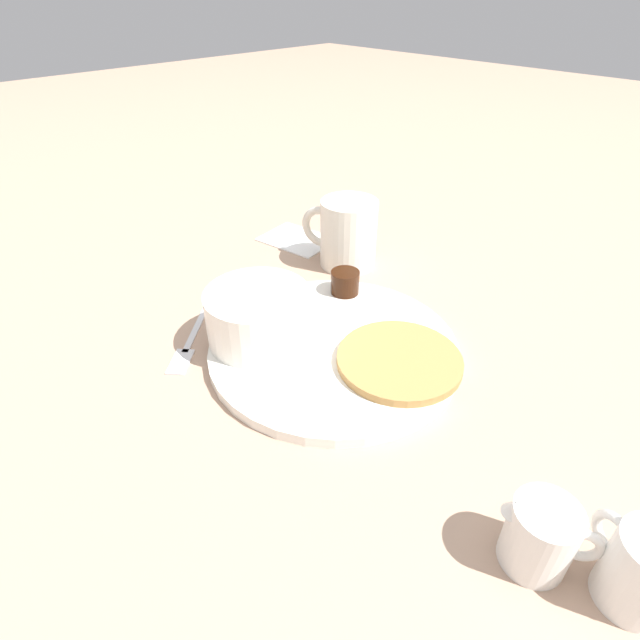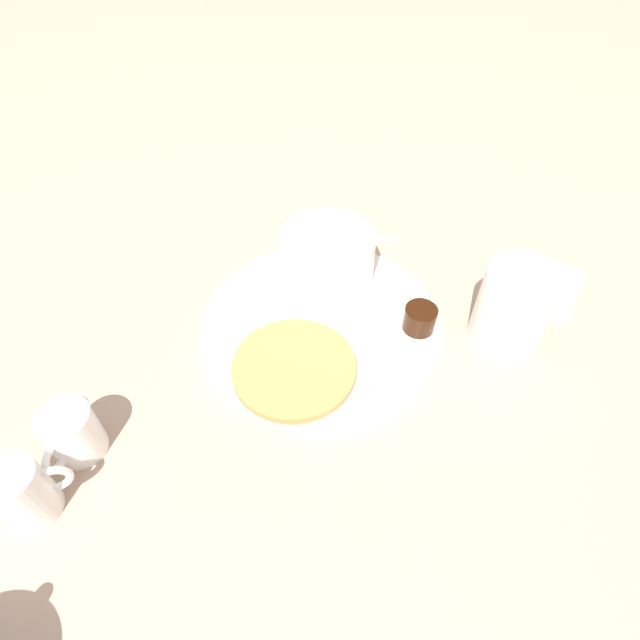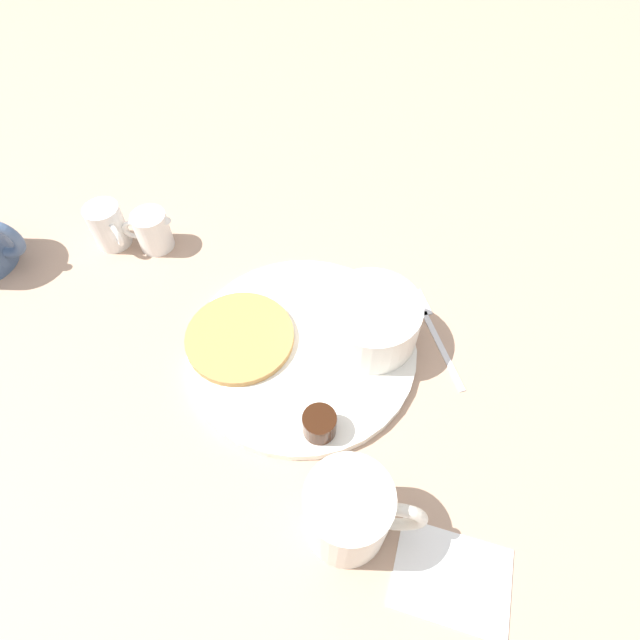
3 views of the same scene
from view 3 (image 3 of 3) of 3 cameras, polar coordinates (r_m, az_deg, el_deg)
ground_plane at (r=0.60m, az=-2.05°, el=-3.55°), size 4.00×4.00×0.00m
plate at (r=0.60m, az=-2.06°, el=-3.24°), size 0.27×0.27×0.01m
pancake_stack at (r=0.60m, az=-9.15°, el=-1.95°), size 0.13×0.13×0.01m
bowl at (r=0.58m, az=5.88°, el=0.05°), size 0.11×0.11×0.06m
syrup_cup at (r=0.53m, az=-0.07°, el=-11.80°), size 0.04×0.04×0.03m
butter_ramekin at (r=0.58m, az=7.91°, el=-1.64°), size 0.05×0.05×0.05m
coffee_mug at (r=0.48m, az=3.46°, el=-21.12°), size 0.11×0.08×0.09m
creamer_pitcher_near at (r=0.73m, az=-18.63°, el=9.67°), size 0.06×0.05×0.06m
creamer_pitcher_far at (r=0.75m, az=-23.06°, el=9.90°), size 0.07×0.05×0.06m
fork at (r=0.63m, az=12.50°, el=-0.55°), size 0.11×0.12×0.00m
napkin at (r=0.53m, az=14.84°, el=-26.57°), size 0.12×0.10×0.00m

